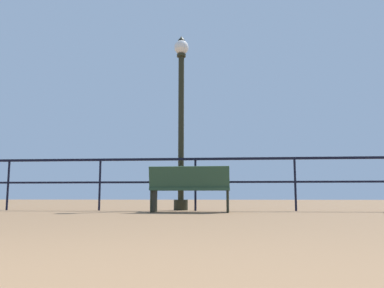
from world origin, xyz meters
name	(u,v)px	position (x,y,z in m)	size (l,w,h in m)	color
pier_railing	(195,172)	(0.00, 7.34, 0.79)	(24.02, 0.05, 1.07)	black
bench_near_left	(190,187)	(-0.04, 6.54, 0.46)	(1.47, 0.71, 0.83)	#26432E
lamppost_center	(181,112)	(-0.33, 7.66, 2.11)	(0.32, 0.32, 3.84)	black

